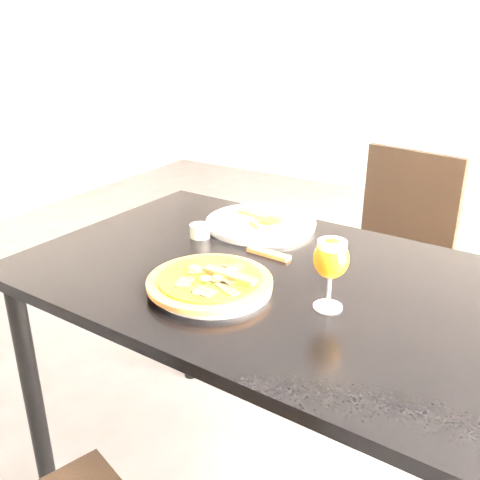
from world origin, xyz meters
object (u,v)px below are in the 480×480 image
Objects in this scene: pizza at (210,280)px; beer_glass at (331,259)px; chair_far at (390,257)px; dining_table at (263,303)px.

pizza is 1.81× the size of beer_glass.
chair_far is 5.48× the size of beer_glass.
chair_far is 1.05m from pizza.
pizza is at bearing -107.59° from dining_table.
dining_table is 0.20m from pizza.
dining_table is at bearing 70.41° from pizza.
chair_far is 3.02× the size of pizza.
beer_glass reaches higher than dining_table.
chair_far is at bearing 86.73° from dining_table.
pizza is at bearing -86.85° from chair_far.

